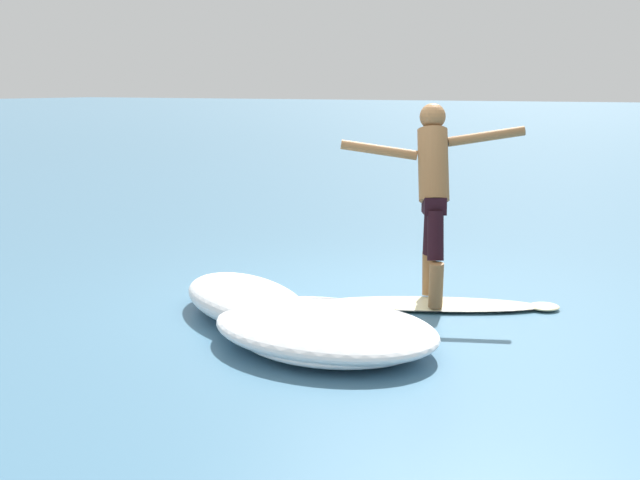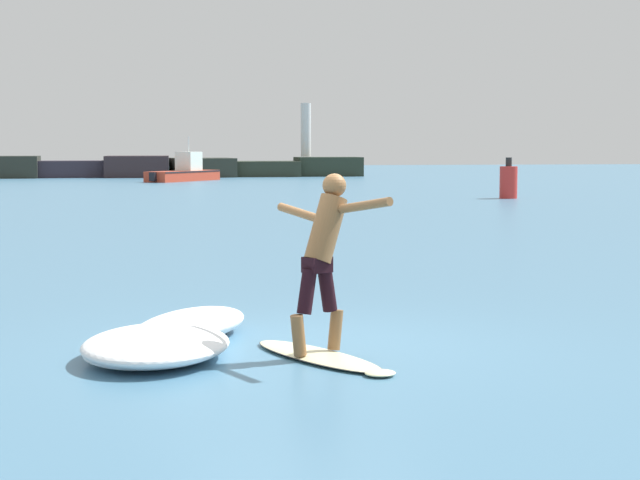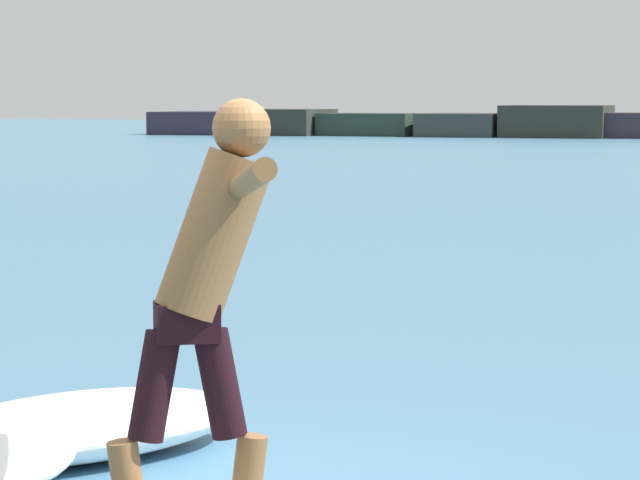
% 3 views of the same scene
% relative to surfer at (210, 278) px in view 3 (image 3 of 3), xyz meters
% --- Properties ---
extents(rock_jetty_breakwater, '(43.54, 4.90, 5.04)m').
position_rel_surfer_xyz_m(rock_jetty_breakwater, '(-6.67, 62.56, -0.51)').
color(rock_jetty_breakwater, '#2B2735').
rests_on(rock_jetty_breakwater, ground).
extents(surfer, '(0.96, 1.53, 1.83)m').
position_rel_surfer_xyz_m(surfer, '(0.00, 0.00, 0.00)').
color(surfer, brown).
rests_on(surfer, surfboard).
extents(wave_foam_at_tail, '(1.81, 2.06, 0.34)m').
position_rel_surfer_xyz_m(wave_foam_at_tail, '(-1.28, 1.24, -0.98)').
color(wave_foam_at_tail, white).
rests_on(wave_foam_at_tail, ground).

